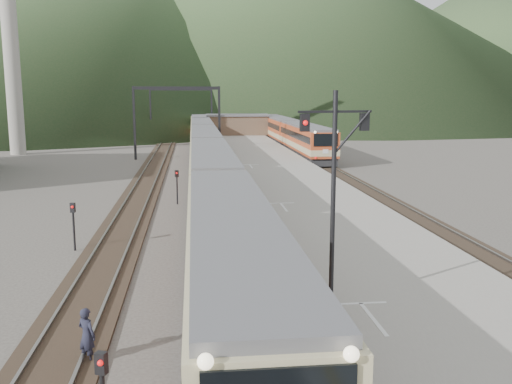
{
  "coord_description": "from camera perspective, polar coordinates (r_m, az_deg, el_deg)",
  "views": [
    {
      "loc": [
        -1.17,
        -8.78,
        7.3
      ],
      "look_at": [
        2.18,
        21.39,
        2.0
      ],
      "focal_mm": 40.0,
      "sensor_mm": 36.0,
      "label": 1
    }
  ],
  "objects": [
    {
      "name": "hill_c",
      "position": [
        246.04,
        21.16,
        13.38
      ],
      "size": [
        160.0,
        160.0,
        50.0
      ],
      "primitive_type": "cone",
      "color": "#2F4F29",
      "rests_on": "ground"
    },
    {
      "name": "track_second",
      "position": [
        50.91,
        8.15,
        1.64
      ],
      "size": [
        2.6,
        200.0,
        0.23
      ],
      "color": "black",
      "rests_on": "ground"
    },
    {
      "name": "worker",
      "position": [
        16.65,
        -16.56,
        -13.58
      ],
      "size": [
        0.68,
        0.64,
        1.56
      ],
      "primitive_type": "imported",
      "rotation": [
        0.0,
        0.0,
        2.5
      ],
      "color": "#1D1E2E",
      "rests_on": "ground"
    },
    {
      "name": "platform",
      "position": [
        47.75,
        1.89,
        1.71
      ],
      "size": [
        8.0,
        100.0,
        1.0
      ],
      "primitive_type": "cube",
      "color": "gray",
      "rests_on": "ground"
    },
    {
      "name": "main_train",
      "position": [
        55.5,
        -5.11,
        4.31
      ],
      "size": [
        2.78,
        95.43,
        3.39
      ],
      "color": "tan",
      "rests_on": "track_main"
    },
    {
      "name": "track_far",
      "position": [
        49.46,
        -10.7,
        1.32
      ],
      "size": [
        2.6,
        200.0,
        0.23
      ],
      "color": "black",
      "rests_on": "ground"
    },
    {
      "name": "gantry_far",
      "position": [
        88.81,
        -7.5,
        8.71
      ],
      "size": [
        9.55,
        0.25,
        8.0
      ],
      "color": "black",
      "rests_on": "ground"
    },
    {
      "name": "short_signal_b",
      "position": [
        37.92,
        -7.91,
        0.96
      ],
      "size": [
        0.27,
        0.24,
        2.27
      ],
      "color": "black",
      "rests_on": "ground"
    },
    {
      "name": "gantry_near",
      "position": [
        63.82,
        -7.92,
        8.27
      ],
      "size": [
        9.55,
        0.25,
        8.0
      ],
      "color": "black",
      "rests_on": "ground"
    },
    {
      "name": "short_signal_c",
      "position": [
        27.83,
        -17.8,
        -2.68
      ],
      "size": [
        0.25,
        0.2,
        2.27
      ],
      "color": "black",
      "rests_on": "ground"
    },
    {
      "name": "second_train",
      "position": [
        84.06,
        2.37,
        6.26
      ],
      "size": [
        2.86,
        58.73,
        3.49
      ],
      "color": "#B04522",
      "rests_on": "track_second"
    },
    {
      "name": "station_shed",
      "position": [
        87.17,
        -1.88,
        6.79
      ],
      "size": [
        9.4,
        4.4,
        3.1
      ],
      "color": "brown",
      "rests_on": "platform"
    },
    {
      "name": "hill_a",
      "position": [
        203.8,
        -17.97,
        15.83
      ],
      "size": [
        180.0,
        180.0,
        60.0
      ],
      "primitive_type": "cone",
      "color": "#2F4F29",
      "rests_on": "ground"
    },
    {
      "name": "hill_b",
      "position": [
        242.69,
        1.15,
        17.05
      ],
      "size": [
        220.0,
        220.0,
        75.0
      ],
      "primitive_type": "cone",
      "color": "#2F4F29",
      "rests_on": "ground"
    },
    {
      "name": "track_main",
      "position": [
        49.32,
        -4.9,
        1.44
      ],
      "size": [
        2.6,
        200.0,
        0.23
      ],
      "color": "black",
      "rests_on": "ground"
    },
    {
      "name": "smokestack",
      "position": [
        74.18,
        -23.45,
        15.07
      ],
      "size": [
        1.8,
        1.8,
        30.0
      ],
      "primitive_type": "cylinder",
      "color": "#9E998E",
      "rests_on": "ground"
    },
    {
      "name": "signal_mast",
      "position": [
        16.6,
        7.77,
        1.53
      ],
      "size": [
        2.19,
        0.42,
        6.37
      ],
      "color": "black",
      "rests_on": "platform"
    }
  ]
}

